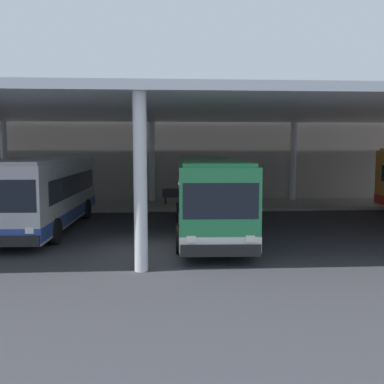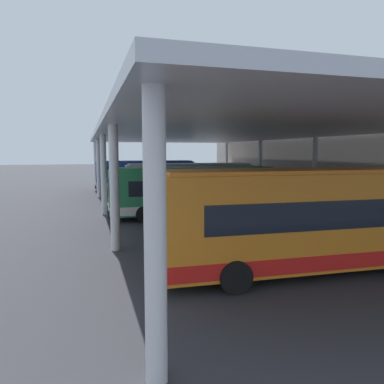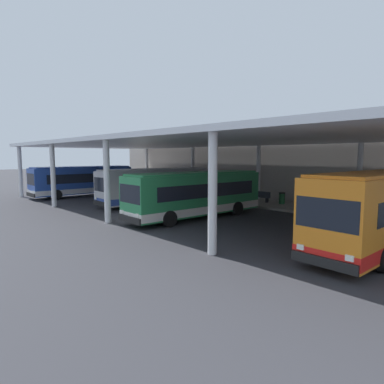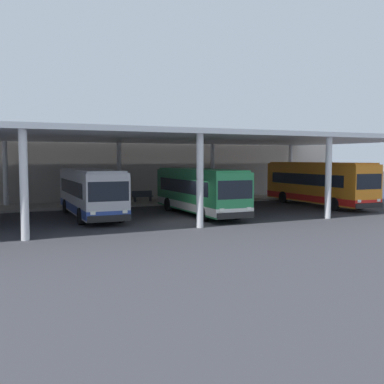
{
  "view_description": "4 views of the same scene",
  "coord_description": "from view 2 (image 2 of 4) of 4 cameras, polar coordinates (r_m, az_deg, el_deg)",
  "views": [
    {
      "loc": [
        0.62,
        -15.77,
        3.7
      ],
      "look_at": [
        1.97,
        4.31,
        1.66
      ],
      "focal_mm": 42.41,
      "sensor_mm": 36.0,
      "label": 1
    },
    {
      "loc": [
        24.65,
        -3.63,
        4.15
      ],
      "look_at": [
        1.66,
        3.07,
        1.49
      ],
      "focal_mm": 34.18,
      "sensor_mm": 36.0,
      "label": 2
    },
    {
      "loc": [
        18.95,
        -12.64,
        4.24
      ],
      "look_at": [
        1.7,
        3.26,
        1.7
      ],
      "focal_mm": 30.86,
      "sensor_mm": 36.0,
      "label": 3
    },
    {
      "loc": [
        -11.16,
        -25.1,
        3.87
      ],
      "look_at": [
        2.38,
        3.57,
        1.53
      ],
      "focal_mm": 42.33,
      "sensor_mm": 36.0,
      "label": 4
    }
  ],
  "objects": [
    {
      "name": "bus_nearest_bay",
      "position": [
        39.94,
        -7.31,
        2.71
      ],
      "size": [
        2.84,
        10.57,
        3.17
      ],
      "color": "#284CA8",
      "rests_on": "ground"
    },
    {
      "name": "platform_kerb",
      "position": [
        29.34,
        15.56,
        -1.85
      ],
      "size": [
        42.0,
        4.5,
        0.18
      ],
      "primitive_type": "cube",
      "color": "gray",
      "rests_on": "ground"
    },
    {
      "name": "bus_second_bay",
      "position": [
        30.42,
        -0.41,
        1.64
      ],
      "size": [
        2.93,
        10.6,
        3.17
      ],
      "color": "#B7B7BC",
      "rests_on": "ground"
    },
    {
      "name": "bench_waiting",
      "position": [
        28.0,
        17.38,
        -1.11
      ],
      "size": [
        1.8,
        0.45,
        0.92
      ],
      "color": "#383D47",
      "rests_on": "platform_kerb"
    },
    {
      "name": "trash_bin",
      "position": [
        26.49,
        20.2,
        -1.59
      ],
      "size": [
        0.52,
        0.52,
        0.98
      ],
      "color": "#236638",
      "rests_on": "platform_kerb"
    },
    {
      "name": "bus_far_bay",
      "position": [
        13.29,
        19.12,
        -4.02
      ],
      "size": [
        3.0,
        11.41,
        3.57
      ],
      "color": "orange",
      "rests_on": "ground"
    },
    {
      "name": "bus_middle_bay",
      "position": [
        23.13,
        0.1,
        0.15
      ],
      "size": [
        2.98,
        10.61,
        3.17
      ],
      "color": "#28844C",
      "rests_on": "ground"
    },
    {
      "name": "canopy_shelter",
      "position": [
        26.31,
        4.11,
        8.81
      ],
      "size": [
        40.0,
        17.0,
        5.55
      ],
      "color": "silver",
      "rests_on": "ground"
    },
    {
      "name": "station_building_facade",
      "position": [
        30.91,
        20.88,
        4.22
      ],
      "size": [
        48.0,
        1.6,
        6.46
      ],
      "primitive_type": "cube",
      "color": "#ADA399",
      "rests_on": "ground"
    },
    {
      "name": "ground_plane",
      "position": [
        25.26,
        -7.78,
        -3.18
      ],
      "size": [
        200.0,
        200.0,
        0.0
      ],
      "primitive_type": "plane",
      "color": "#333338"
    }
  ]
}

